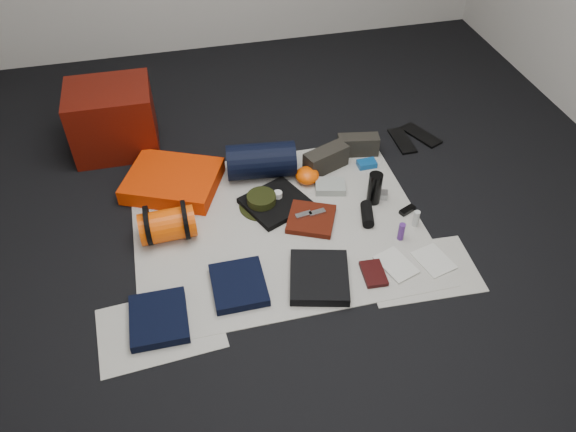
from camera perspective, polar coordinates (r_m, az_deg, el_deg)
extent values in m
cube|color=black|center=(3.18, -1.00, -1.11)|extent=(4.50, 4.50, 0.02)
cube|color=silver|center=(3.17, -1.00, -0.95)|extent=(1.60, 1.30, 0.01)
cube|color=silver|center=(2.78, -12.84, -11.04)|extent=(0.61, 0.44, 0.00)
cube|color=silver|center=(3.02, 13.33, -5.35)|extent=(0.60, 0.43, 0.00)
cube|color=#540E06|center=(3.79, -17.37, 9.38)|extent=(0.52, 0.44, 0.43)
cube|color=#E23402|center=(3.45, -11.61, 3.53)|extent=(0.66, 0.61, 0.10)
cylinder|color=#F54E04|center=(3.11, -12.15, -0.92)|extent=(0.31, 0.19, 0.18)
cylinder|color=black|center=(3.10, -14.03, -0.95)|extent=(0.02, 0.22, 0.22)
cylinder|color=black|center=(3.09, -10.38, -0.35)|extent=(0.02, 0.22, 0.22)
cylinder|color=black|center=(3.44, -2.75, 5.63)|extent=(0.44, 0.26, 0.22)
cylinder|color=black|center=(3.28, -2.69, 1.05)|extent=(0.34, 0.34, 0.01)
cylinder|color=black|center=(3.26, -2.71, 1.59)|extent=(0.17, 0.17, 0.07)
cube|color=#2A2721|center=(3.52, 3.87, 5.76)|extent=(0.31, 0.21, 0.14)
cube|color=#2A2721|center=(3.67, 7.13, 7.18)|extent=(0.27, 0.14, 0.13)
cube|color=black|center=(3.86, 11.52, 7.50)|extent=(0.11, 0.28, 0.02)
cube|color=black|center=(3.94, 13.34, 8.01)|extent=(0.22, 0.31, 0.02)
cube|color=black|center=(2.78, -12.99, -10.13)|extent=(0.27, 0.31, 0.05)
cube|color=black|center=(2.85, -5.03, -6.98)|extent=(0.27, 0.30, 0.05)
cube|color=black|center=(2.87, 3.19, -6.22)|extent=(0.37, 0.40, 0.05)
cube|color=black|center=(3.28, -1.26, 1.35)|extent=(0.44, 0.43, 0.03)
cube|color=#4A1308|center=(3.18, 2.37, -0.31)|extent=(0.34, 0.34, 0.03)
ellipsoid|color=#F54E04|center=(3.43, 1.97, 4.14)|extent=(0.17, 0.17, 0.09)
cube|color=gray|center=(3.39, 4.31, 3.02)|extent=(0.20, 0.17, 0.04)
cylinder|color=black|center=(3.29, 8.79, 2.80)|extent=(0.10, 0.10, 0.20)
cylinder|color=black|center=(3.21, 8.05, 0.18)|extent=(0.11, 0.18, 0.07)
cube|color=#B3B3B8|center=(3.37, 9.25, 2.18)|extent=(0.11, 0.09, 0.04)
cube|color=navy|center=(3.59, 8.00, 5.28)|extent=(0.12, 0.08, 0.04)
cylinder|color=#50267B|center=(3.12, 11.44, -1.55)|extent=(0.05, 0.05, 0.11)
cylinder|color=#B9BFBA|center=(3.21, 12.89, -0.26)|extent=(0.04, 0.04, 0.10)
cube|color=black|center=(2.94, 8.68, -5.79)|extent=(0.12, 0.18, 0.02)
cube|color=beige|center=(3.01, 10.91, -4.88)|extent=(0.21, 0.25, 0.01)
cube|color=beige|center=(3.07, 14.58, -4.39)|extent=(0.20, 0.24, 0.01)
cube|color=black|center=(3.31, 12.03, 0.58)|extent=(0.11, 0.08, 0.03)
cube|color=#B3B3B8|center=(2.80, -13.57, -10.35)|extent=(0.08, 0.08, 0.01)
cylinder|color=silver|center=(3.28, -1.04, 2.19)|extent=(0.05, 0.05, 0.03)
cube|color=#B3B3B8|center=(3.17, 1.59, 0.13)|extent=(0.10, 0.05, 0.01)
cube|color=#B3B3B8|center=(3.19, 2.98, 0.36)|extent=(0.10, 0.05, 0.01)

